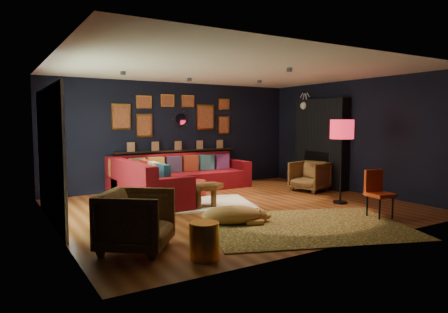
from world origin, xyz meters
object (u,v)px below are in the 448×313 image
armchair_right (310,175)px  floor_lamp (342,133)px  gold_stool (204,241)px  coffee_table (202,188)px  pouf (195,188)px  sectional (169,181)px  armchair_left (136,218)px  dog (232,211)px  orange_chair (377,190)px

armchair_right → floor_lamp: floor_lamp is taller
gold_stool → coffee_table: bearing=62.5°
gold_stool → floor_lamp: 4.32m
coffee_table → armchair_right: armchair_right is taller
pouf → floor_lamp: (2.15, -2.20, 1.23)m
sectional → gold_stool: 4.28m
armchair_left → gold_stool: 0.96m
gold_stool → sectional: bearing=72.2°
armchair_left → pouf: bearing=-0.6°
pouf → dog: bearing=-103.8°
orange_chair → dog: bearing=168.5°
armchair_left → orange_chair: bearing=-57.8°
coffee_table → gold_stool: size_ratio=2.07×
coffee_table → floor_lamp: floor_lamp is taller
armchair_right → floor_lamp: 1.81m
sectional → orange_chair: sectional is taller
gold_stool → orange_chair: bearing=5.2°
gold_stool → orange_chair: orange_chair is taller
sectional → floor_lamp: floor_lamp is taller
dog → armchair_left: bearing=-144.5°
coffee_table → pouf: bearing=69.8°
sectional → armchair_left: bearing=-119.5°
gold_stool → orange_chair: 3.57m
armchair_left → orange_chair: size_ratio=1.05×
armchair_right → dog: (-3.25, -1.71, -0.16)m
armchair_right → gold_stool: bearing=-72.1°
pouf → orange_chair: orange_chair is taller
pouf → armchair_right: bearing=-16.8°
armchair_left → orange_chair: 4.15m
armchair_right → floor_lamp: bearing=-34.3°
floor_lamp → dog: bearing=-173.8°
orange_chair → armchair_left: bearing=-178.0°
armchair_right → sectional: bearing=-126.9°
gold_stool → floor_lamp: bearing=20.6°
pouf → armchair_left: 3.76m
coffee_table → armchair_left: (-1.91, -1.81, 0.06)m
armchair_right → orange_chair: (-0.83, -2.54, 0.09)m
gold_stool → orange_chair: (3.54, 0.32, 0.25)m
dog → orange_chair: bearing=2.2°
armchair_left → dog: (1.71, 0.44, -0.20)m
gold_stool → orange_chair: size_ratio=0.55×
armchair_left → armchair_right: size_ratio=1.11×
armchair_right → coffee_table: bearing=-99.2°
pouf → gold_stool: gold_stool is taller
sectional → armchair_left: sectional is taller
pouf → coffee_table: bearing=-110.2°
orange_chair → gold_stool: bearing=-167.2°
gold_stool → dog: size_ratio=0.34×
pouf → orange_chair: bearing=-61.6°
armchair_left → dog: size_ratio=0.66×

